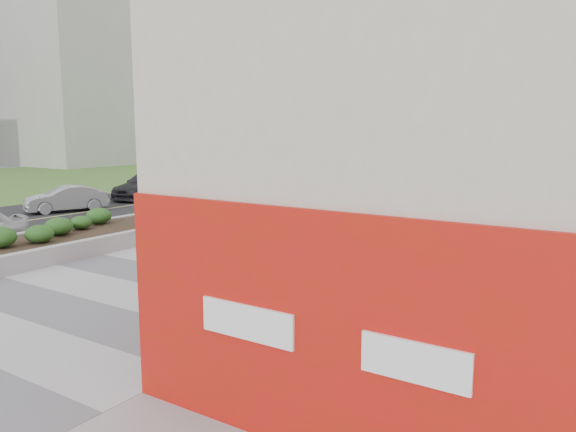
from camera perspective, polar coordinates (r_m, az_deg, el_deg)
name	(u,v)px	position (r m, az deg, el deg)	size (l,w,h in m)	color
ground	(124,297)	(13.76, -16.31, -7.91)	(160.00, 160.00, 0.00)	gray
walkway	(210,270)	(15.78, -7.97, -5.44)	(8.00, 36.00, 0.01)	#A8A8AD
building	(530,125)	(17.70, 23.34, 8.47)	(6.04, 24.08, 8.00)	#B8AE9D
planter	(170,218)	(22.25, -11.86, -0.24)	(3.00, 18.00, 0.90)	#9E9EA0
street	(67,215)	(27.27, -21.52, 0.12)	(10.00, 40.00, 0.00)	black
traffic_signal_near	(284,148)	(31.24, -0.45, 6.88)	(0.33, 0.28, 4.20)	black
traffic_signal_far	(159,146)	(36.80, -12.98, 6.98)	(0.33, 0.28, 4.20)	black
distant_bldg_west_a	(57,61)	(67.59, -22.38, 14.36)	(18.00, 12.00, 22.00)	#ADAAA3
distant_bldg_north_l	(497,69)	(65.50, 20.45, 13.78)	(16.00, 12.00, 20.00)	#ADAAA3
manhole_cover	(223,273)	(15.46, -6.57, -5.72)	(0.44, 0.44, 0.01)	#595654
skateboarder	(371,211)	(22.18, 8.44, 0.47)	(0.49, 0.73, 1.30)	beige
car_silver	(66,199)	(28.28, -21.59, 1.65)	(1.28, 3.68, 1.21)	#ABADB2
car_dark	(148,185)	(32.21, -14.04, 3.03)	(2.00, 4.93, 1.43)	black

